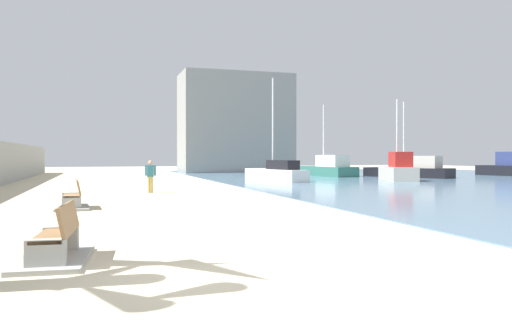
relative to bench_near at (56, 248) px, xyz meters
name	(u,v)px	position (x,y,z in m)	size (l,w,h in m)	color
ground_plane	(133,192)	(2.25, 15.97, -0.23)	(120.00, 120.00, 0.00)	beige
bench_near	(56,248)	(0.00, 0.00, 0.00)	(1.28, 2.19, 0.98)	#9E9E99
bench_far	(72,202)	(-0.18, 8.95, 0.00)	(1.22, 2.16, 0.98)	#9E9E99
person_walking	(150,174)	(3.04, 15.40, 0.67)	(0.53, 0.22, 1.57)	gold
boat_far_right	(505,167)	(35.02, 26.45, 0.57)	(2.69, 4.57, 2.11)	black
boat_far_left	(277,172)	(12.61, 24.00, 0.39)	(2.74, 6.55, 7.30)	white
boat_distant	(327,168)	(19.52, 30.20, 0.48)	(3.42, 6.57, 6.22)	#337060
boat_mid_bay	(411,169)	(24.99, 25.94, 0.45)	(5.34, 7.21, 6.20)	black
boat_outer	(398,170)	(20.75, 21.32, 0.56)	(2.89, 4.48, 5.77)	beige
harbor_building	(236,123)	(15.00, 43.97, 5.12)	(12.00, 6.00, 10.72)	gray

